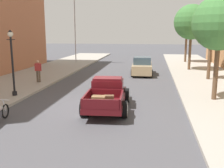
{
  "coord_description": "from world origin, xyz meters",
  "views": [
    {
      "loc": [
        2.85,
        -13.02,
        3.9
      ],
      "look_at": [
        0.6,
        1.28,
        1.0
      ],
      "focal_mm": 42.22,
      "sensor_mm": 36.0,
      "label": 1
    }
  ],
  "objects": [
    {
      "name": "street_lamp_near",
      "position": [
        -5.27,
        1.19,
        2.39
      ],
      "size": [
        0.5,
        0.32,
        3.85
      ],
      "color": "black",
      "rests_on": "sidewalk_left"
    },
    {
      "name": "ground_plane",
      "position": [
        0.0,
        0.0,
        0.0
      ],
      "size": [
        140.0,
        140.0,
        0.0
      ],
      "primitive_type": "plane",
      "color": "#47474C"
    },
    {
      "name": "street_tree_second",
      "position": [
        7.24,
        8.68,
        4.47
      ],
      "size": [
        2.17,
        2.17,
        5.46
      ],
      "color": "brown",
      "rests_on": "sidewalk_right"
    },
    {
      "name": "street_tree_third",
      "position": [
        6.41,
        14.0,
        4.77
      ],
      "size": [
        3.39,
        3.39,
        6.34
      ],
      "color": "brown",
      "rests_on": "sidewalk_right"
    },
    {
      "name": "street_tree_farthest",
      "position": [
        6.81,
        20.92,
        4.84
      ],
      "size": [
        3.18,
        3.18,
        6.3
      ],
      "color": "brown",
      "rests_on": "sidewalk_right"
    },
    {
      "name": "street_tree_nearest",
      "position": [
        6.29,
        2.06,
        4.32
      ],
      "size": [
        2.94,
        2.94,
        5.66
      ],
      "color": "brown",
      "rests_on": "sidewalk_right"
    },
    {
      "name": "flagpole",
      "position": [
        -6.25,
        17.97,
        5.77
      ],
      "size": [
        1.74,
        0.16,
        9.16
      ],
      "color": "#B2B2B7",
      "rests_on": "sidewalk_left"
    },
    {
      "name": "car_background_tan",
      "position": [
        1.87,
        10.96,
        0.77
      ],
      "size": [
        1.95,
        4.34,
        1.65
      ],
      "color": "tan",
      "rests_on": "ground"
    },
    {
      "name": "hotrod_truck_maroon",
      "position": [
        0.57,
        0.03,
        0.75
      ],
      "size": [
        2.38,
        5.02,
        1.58
      ],
      "color": "#510F14",
      "rests_on": "ground"
    },
    {
      "name": "pedestrian_sidewalk_left",
      "position": [
        -5.63,
        5.35,
        1.09
      ],
      "size": [
        0.53,
        0.22,
        1.65
      ],
      "color": "brown",
      "rests_on": "sidewalk_left"
    }
  ]
}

